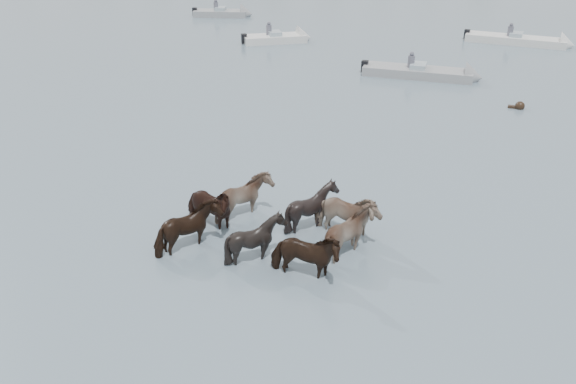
% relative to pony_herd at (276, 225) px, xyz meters
% --- Properties ---
extents(ground, '(400.00, 400.00, 0.00)m').
position_rel_pony_herd_xyz_m(ground, '(-1.62, -1.45, -0.55)').
color(ground, '#495C69').
rests_on(ground, ground).
extents(pony_herd, '(6.06, 3.95, 1.64)m').
position_rel_pony_herd_xyz_m(pony_herd, '(0.00, 0.00, 0.00)').
color(pony_herd, black).
rests_on(pony_herd, ground).
extents(swimming_pony, '(0.72, 0.44, 0.44)m').
position_rel_pony_herd_xyz_m(swimming_pony, '(6.34, 14.55, -0.44)').
color(swimming_pony, black).
rests_on(swimming_pony, ground).
extents(motorboat_a, '(4.70, 3.83, 1.92)m').
position_rel_pony_herd_xyz_m(motorboat_a, '(-8.43, 23.99, -0.32)').
color(motorboat_a, silver).
rests_on(motorboat_a, ground).
extents(motorboat_b, '(6.42, 1.80, 1.92)m').
position_rel_pony_herd_xyz_m(motorboat_b, '(2.00, 18.38, -0.32)').
color(motorboat_b, gray).
rests_on(motorboat_b, ground).
extents(motorboat_c, '(6.96, 2.17, 1.92)m').
position_rel_pony_herd_xyz_m(motorboat_c, '(6.90, 28.52, -0.32)').
color(motorboat_c, silver).
rests_on(motorboat_c, ground).
extents(motorboat_f, '(4.96, 2.77, 1.92)m').
position_rel_pony_herd_xyz_m(motorboat_f, '(-15.85, 31.26, -0.32)').
color(motorboat_f, gray).
rests_on(motorboat_f, ground).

